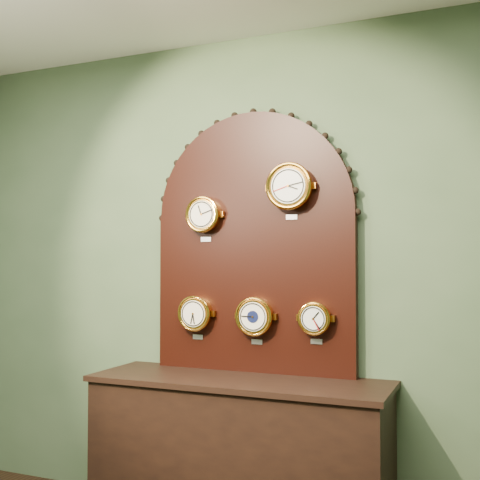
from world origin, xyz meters
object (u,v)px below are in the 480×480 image
at_px(tide_clock, 315,318).
at_px(roman_clock, 204,215).
at_px(display_board, 253,233).
at_px(arabic_clock, 290,186).
at_px(barometer, 255,316).
at_px(hygrometer, 196,313).
at_px(shop_counter, 239,458).

bearing_deg(tide_clock, roman_clock, -179.93).
distance_m(display_board, tide_clock, 0.61).
height_order(display_board, tide_clock, display_board).
relative_size(arabic_clock, tide_clock, 1.34).
height_order(display_board, roman_clock, display_board).
bearing_deg(roman_clock, barometer, -0.06).
bearing_deg(arabic_clock, display_board, 164.51).
height_order(arabic_clock, hygrometer, arabic_clock).
relative_size(shop_counter, hygrometer, 6.13).
distance_m(shop_counter, barometer, 0.77).
bearing_deg(arabic_clock, shop_counter, -147.98).
xyz_separation_m(barometer, tide_clock, (0.35, 0.00, 0.00)).
bearing_deg(shop_counter, arabic_clock, 32.02).
relative_size(display_board, arabic_clock, 4.85).
xyz_separation_m(arabic_clock, barometer, (-0.21, 0.00, -0.73)).
xyz_separation_m(arabic_clock, tide_clock, (0.14, 0.00, -0.72)).
distance_m(arabic_clock, barometer, 0.76).
bearing_deg(display_board, roman_clock, -167.05).
bearing_deg(tide_clock, arabic_clock, -179.13).
distance_m(arabic_clock, hygrometer, 0.93).
xyz_separation_m(hygrometer, barometer, (0.38, -0.00, -0.00)).
relative_size(arabic_clock, barometer, 1.16).
distance_m(shop_counter, hygrometer, 0.84).
xyz_separation_m(shop_counter, arabic_clock, (0.24, 0.15, 1.48)).
height_order(hygrometer, tide_clock, hygrometer).
bearing_deg(shop_counter, roman_clock, 151.93).
bearing_deg(barometer, arabic_clock, -0.26).
xyz_separation_m(shop_counter, tide_clock, (0.38, 0.15, 0.75)).
height_order(arabic_clock, tide_clock, arabic_clock).
relative_size(shop_counter, display_board, 1.05).
relative_size(shop_counter, roman_clock, 6.01).
bearing_deg(display_board, arabic_clock, -15.49).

